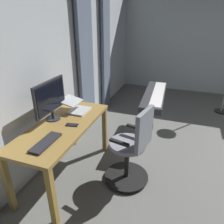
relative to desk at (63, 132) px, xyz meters
The scene contains 10 objects.
back_room_partition 1.32m from the desk, 155.79° to the right, with size 6.20×0.10×2.74m, color silver.
curtain_left_panel 2.43m from the desk, behind, with size 0.35×0.06×2.41m, color slate.
curtain_right_panel 1.54m from the desk, 166.10° to the right, with size 0.49×0.06×2.41m, color slate.
desk is the anchor object (origin of this frame).
office_chair 0.85m from the desk, 101.69° to the left, with size 0.56×0.56×1.02m.
computer_monitor 0.44m from the desk, 116.07° to the right, with size 0.58×0.18×0.49m.
computer_keyboard 0.42m from the desk, ahead, with size 0.39×0.13×0.02m, color #232328.
laptop 0.44m from the desk, behind, with size 0.29×0.35×0.17m.
cell_phone_face_up 0.16m from the desk, 102.17° to the left, with size 0.07×0.14×0.01m, color black.
piano_keyboard 1.66m from the desk, 148.65° to the left, with size 1.30×0.40×0.78m.
Camera 1 is at (2.90, -1.57, 1.96)m, focal length 34.04 mm.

